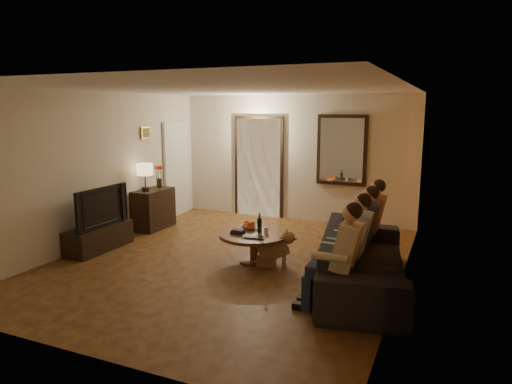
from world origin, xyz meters
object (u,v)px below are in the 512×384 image
at_px(person_d, 369,226).
at_px(coffee_table, 254,248).
at_px(person_b, 352,248).
at_px(dog, 273,248).
at_px(person_c, 361,236).
at_px(laptop, 252,238).
at_px(tv, 97,207).
at_px(person_a, 341,263).
at_px(bowl, 249,227).
at_px(wine_bottle, 260,222).
at_px(sofa, 364,259).
at_px(table_lamp, 145,177).
at_px(dresser, 154,209).
at_px(tv_stand, 99,238).

distance_m(person_d, coffee_table, 1.75).
distance_m(person_b, dog, 1.44).
xyz_separation_m(person_c, laptop, (-1.51, -0.25, -0.14)).
height_order(tv, person_a, person_a).
xyz_separation_m(tv, person_a, (4.22, -0.77, -0.13)).
height_order(tv, bowl, tv).
bearing_deg(tv, person_c, -84.22).
height_order(person_c, wine_bottle, person_c).
bearing_deg(laptop, wine_bottle, 93.48).
relative_size(person_d, dog, 2.14).
distance_m(person_d, dog, 1.46).
bearing_deg(laptop, sofa, -5.79).
xyz_separation_m(sofa, bowl, (-1.89, 0.55, 0.10)).
bearing_deg(table_lamp, tv, -90.00).
bearing_deg(tv, person_a, -100.40).
relative_size(dresser, tv_stand, 0.72).
bearing_deg(dresser, person_a, -28.47).
distance_m(person_c, dog, 1.32).
bearing_deg(person_d, dog, -154.41).
bearing_deg(wine_bottle, laptop, -82.50).
distance_m(tv_stand, person_d, 4.36).
relative_size(table_lamp, wine_bottle, 1.74).
bearing_deg(tv, tv_stand, 0.00).
bearing_deg(table_lamp, person_b, -19.18).
xyz_separation_m(dog, wine_bottle, (-0.28, 0.14, 0.32)).
xyz_separation_m(person_d, dog, (-1.28, -0.61, -0.32)).
height_order(person_d, bowl, person_d).
height_order(person_b, wine_bottle, person_b).
distance_m(dog, coffee_table, 0.34).
height_order(dog, coffee_table, dog).
relative_size(tv, dog, 2.04).
bearing_deg(person_c, wine_bottle, 175.25).
height_order(dresser, wine_bottle, dresser).
bearing_deg(person_c, dresser, 165.55).
height_order(table_lamp, person_d, table_lamp).
bearing_deg(bowl, coffee_table, -50.71).
distance_m(table_lamp, person_c, 4.33).
bearing_deg(coffee_table, dog, -7.36).
xyz_separation_m(person_c, wine_bottle, (-1.56, 0.13, 0.01)).
bearing_deg(table_lamp, laptop, -22.44).
height_order(tv_stand, laptop, laptop).
distance_m(tv_stand, laptop, 2.72).
relative_size(tv_stand, coffee_table, 1.15).
height_order(tv, sofa, tv).
distance_m(coffee_table, wine_bottle, 0.40).
height_order(dresser, person_c, person_c).
bearing_deg(person_a, table_lamp, 153.89).
bearing_deg(dog, coffee_table, 151.43).
bearing_deg(wine_bottle, tv, -168.16).
xyz_separation_m(person_d, bowl, (-1.79, -0.35, -0.12)).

